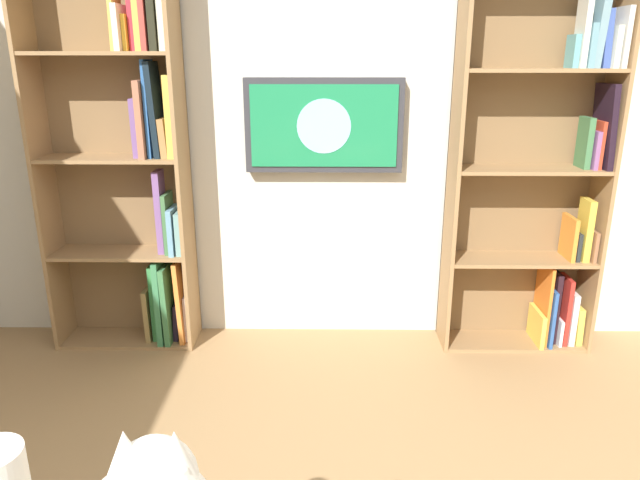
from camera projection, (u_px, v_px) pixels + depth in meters
name	position (u px, v px, depth m)	size (l,w,h in m)	color
wall_back	(320.00, 112.00, 3.28)	(4.52, 0.06, 2.70)	beige
bookshelf_left	(543.00, 176.00, 3.21)	(0.85, 0.28, 2.12)	#937047
bookshelf_right	(132.00, 159.00, 3.21)	(0.81, 0.28, 2.23)	#937047
wall_mounted_tv	(324.00, 126.00, 3.22)	(0.89, 0.07, 0.52)	#333338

